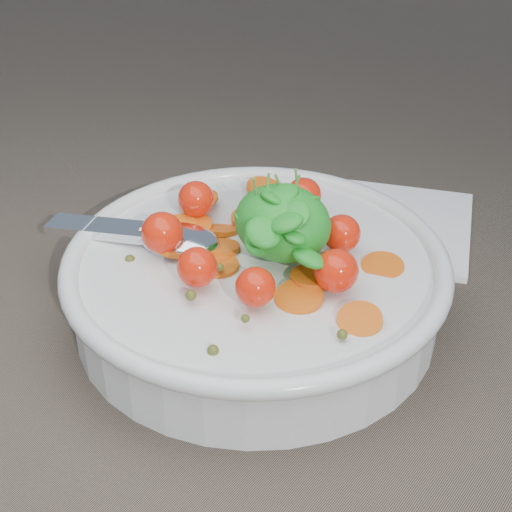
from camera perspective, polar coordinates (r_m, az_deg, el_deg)
The scene contains 3 objects.
ground at distance 0.60m, azimuth 0.06°, elevation -5.26°, with size 6.00×6.00×0.00m, color brown.
bowl at distance 0.59m, azimuth 0.01°, elevation -1.85°, with size 0.31×0.29×0.12m.
napkin at distance 0.73m, azimuth 8.83°, elevation 2.35°, with size 0.17×0.14×0.01m, color white.
Camera 1 is at (0.27, -0.38, 0.38)m, focal length 55.00 mm.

